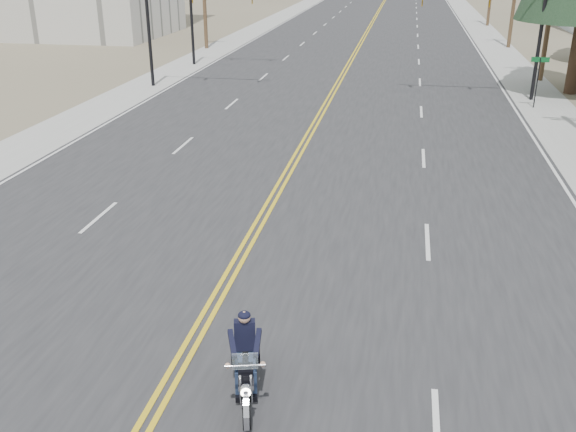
# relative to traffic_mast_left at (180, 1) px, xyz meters

# --- Properties ---
(road) EXTENTS (20.00, 200.00, 0.01)m
(road) POSITION_rel_traffic_mast_left_xyz_m (8.98, 38.00, -4.93)
(road) COLOR #303033
(road) RESTS_ON ground
(sidewalk_left) EXTENTS (3.00, 200.00, 0.01)m
(sidewalk_left) POSITION_rel_traffic_mast_left_xyz_m (-2.52, 38.00, -4.93)
(sidewalk_left) COLOR #A5A5A0
(sidewalk_left) RESTS_ON ground
(sidewalk_right) EXTENTS (3.00, 200.00, 0.01)m
(sidewalk_right) POSITION_rel_traffic_mast_left_xyz_m (20.48, 38.00, -4.93)
(sidewalk_right) COLOR #A5A5A0
(sidewalk_right) RESTS_ON ground
(traffic_mast_left) EXTENTS (7.10, 0.26, 7.00)m
(traffic_mast_left) POSITION_rel_traffic_mast_left_xyz_m (0.00, 0.00, 0.00)
(traffic_mast_left) COLOR black
(traffic_mast_left) RESTS_ON ground
(traffic_mast_right) EXTENTS (7.10, 0.26, 7.00)m
(traffic_mast_right) POSITION_rel_traffic_mast_left_xyz_m (17.95, 0.00, 0.00)
(traffic_mast_right) COLOR black
(traffic_mast_right) RESTS_ON ground
(street_sign) EXTENTS (0.90, 0.06, 2.62)m
(street_sign) POSITION_rel_traffic_mast_left_xyz_m (19.78, -2.00, -3.13)
(street_sign) COLOR black
(street_sign) RESTS_ON ground
(motorcyclist) EXTENTS (1.41, 2.30, 1.67)m
(motorcyclist) POSITION_rel_traffic_mast_left_xyz_m (10.53, -27.58, -4.10)
(motorcyclist) COLOR black
(motorcyclist) RESTS_ON ground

